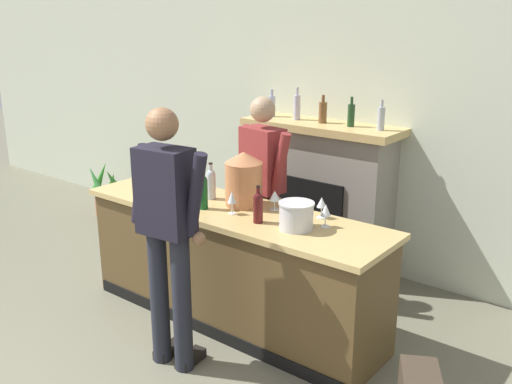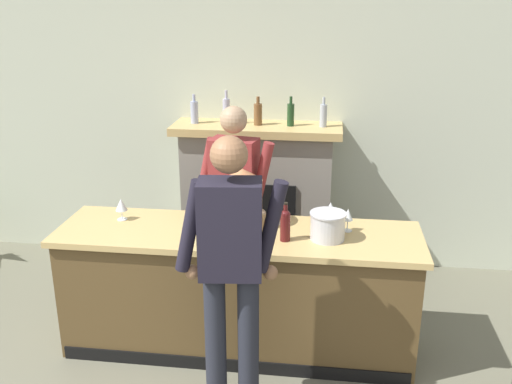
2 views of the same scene
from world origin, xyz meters
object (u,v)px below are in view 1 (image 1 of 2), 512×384
object	(u,v)px
potted_plant_corner	(106,193)
copper_dispenser	(244,179)
person_customer	(168,230)
fireplace_stone	(320,195)
person_bartender	(262,188)
wine_glass_front_right	(326,211)
wine_bottle_port_short	(203,191)
wine_glass_back_row	(275,196)
wine_bottle_merlot_tall	(211,183)
wine_glass_front_left	(232,198)
wine_glass_by_dispenser	(322,203)
ice_bucket_steel	(296,216)
wine_bottle_cabernet_heavy	(258,206)
wine_glass_near_bucket	(162,173)

from	to	relation	value
potted_plant_corner	copper_dispenser	xyz separation A→B (m)	(2.92, -0.87, 0.88)
potted_plant_corner	person_customer	size ratio (longest dim) A/B	0.36
fireplace_stone	potted_plant_corner	bearing A→B (deg)	-173.34
person_bartender	wine_glass_front_right	xyz separation A→B (m)	(0.88, -0.42, 0.10)
copper_dispenser	wine_bottle_port_short	bearing A→B (deg)	-125.81
person_customer	wine_bottle_port_short	distance (m)	0.67
person_customer	wine_glass_back_row	distance (m)	0.95
wine_bottle_merlot_tall	wine_glass_back_row	world-z (taller)	wine_bottle_merlot_tall
person_customer	wine_bottle_merlot_tall	bearing A→B (deg)	114.20
potted_plant_corner	wine_glass_front_left	xyz separation A→B (m)	(2.98, -1.09, 0.79)
fireplace_stone	potted_plant_corner	distance (m)	2.92
potted_plant_corner	wine_glass_by_dispenser	distance (m)	3.71
potted_plant_corner	ice_bucket_steel	distance (m)	3.76
person_customer	wine_bottle_merlot_tall	size ratio (longest dim) A/B	6.02
person_customer	copper_dispenser	distance (m)	0.88
wine_bottle_cabernet_heavy	wine_glass_near_bucket	distance (m)	1.26
ice_bucket_steel	wine_bottle_merlot_tall	bearing A→B (deg)	171.22
ice_bucket_steel	wine_bottle_port_short	size ratio (longest dim) A/B	0.76
person_bartender	ice_bucket_steel	size ratio (longest dim) A/B	6.92
wine_glass_front_left	ice_bucket_steel	bearing A→B (deg)	3.77
wine_glass_near_bucket	wine_bottle_cabernet_heavy	bearing A→B (deg)	-10.18
potted_plant_corner	copper_dispenser	bearing A→B (deg)	-16.58
wine_bottle_port_short	wine_glass_front_left	size ratio (longest dim) A/B	1.86
copper_dispenser	wine_glass_front_left	distance (m)	0.24
ice_bucket_steel	person_customer	bearing A→B (deg)	-128.68
fireplace_stone	wine_glass_front_left	xyz separation A→B (m)	(0.11, -1.42, 0.34)
person_customer	wine_glass_front_right	xyz separation A→B (m)	(0.69, 0.85, 0.05)
ice_bucket_steel	wine_glass_by_dispenser	xyz separation A→B (m)	(0.02, 0.30, 0.02)
ice_bucket_steel	wine_bottle_port_short	world-z (taller)	wine_bottle_port_short
fireplace_stone	wine_glass_front_right	xyz separation A→B (m)	(0.80, -1.23, 0.34)
fireplace_stone	wine_glass_back_row	world-z (taller)	fireplace_stone
fireplace_stone	copper_dispenser	xyz separation A→B (m)	(0.05, -1.20, 0.44)
person_bartender	copper_dispenser	xyz separation A→B (m)	(0.13, -0.40, 0.20)
fireplace_stone	ice_bucket_steel	size ratio (longest dim) A/B	6.88
copper_dispenser	wine_glass_back_row	world-z (taller)	copper_dispenser
ice_bucket_steel	wine_bottle_port_short	xyz separation A→B (m)	(-0.80, -0.08, 0.05)
fireplace_stone	wine_bottle_port_short	size ratio (longest dim) A/B	5.25
copper_dispenser	wine_glass_back_row	distance (m)	0.28
wine_glass_front_right	wine_glass_near_bucket	distance (m)	1.66
wine_bottle_port_short	wine_bottle_cabernet_heavy	size ratio (longest dim) A/B	1.19
copper_dispenser	wine_bottle_port_short	distance (m)	0.33
wine_bottle_merlot_tall	wine_glass_near_bucket	distance (m)	0.60
person_bartender	ice_bucket_steel	distance (m)	0.94
person_customer	copper_dispenser	xyz separation A→B (m)	(-0.06, 0.87, 0.14)
ice_bucket_steel	person_bartender	bearing A→B (deg)	142.18
copper_dispenser	wine_bottle_port_short	world-z (taller)	copper_dispenser
ice_bucket_steel	wine_glass_by_dispenser	size ratio (longest dim) A/B	1.58
ice_bucket_steel	wine_bottle_cabernet_heavy	bearing A→B (deg)	-167.72
potted_plant_corner	person_bartender	bearing A→B (deg)	-9.63
ice_bucket_steel	fireplace_stone	bearing A→B (deg)	115.59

